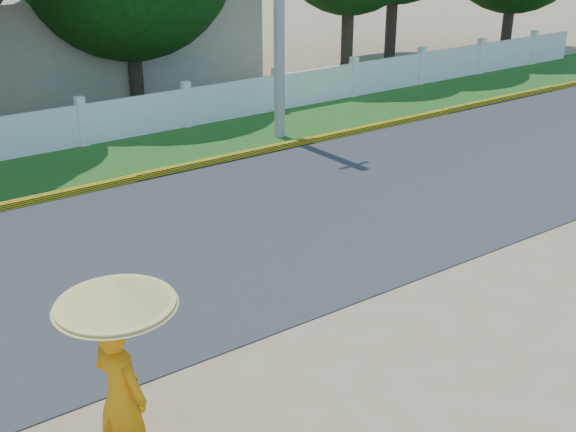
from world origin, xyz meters
name	(u,v)px	position (x,y,z in m)	size (l,w,h in m)	color
ground	(368,346)	(0.00, 0.00, 0.00)	(120.00, 120.00, 0.00)	#9E8460
road	(212,235)	(0.00, 4.50, 0.01)	(60.00, 7.00, 0.02)	#38383A
grass_verge	(106,161)	(0.00, 9.75, 0.01)	(60.00, 3.50, 0.03)	#2D601E
curb	(135,178)	(0.00, 8.05, 0.08)	(40.00, 0.18, 0.16)	yellow
fence	(82,126)	(0.00, 11.20, 0.55)	(40.00, 0.10, 1.10)	silver
building_near	(93,36)	(3.00, 18.00, 1.60)	(10.00, 6.00, 3.20)	#B7AD99
monk_with_parasol	(118,348)	(-3.73, -0.24, 1.52)	(1.28, 1.28, 2.33)	orange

